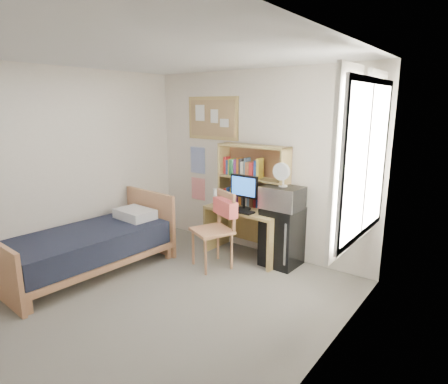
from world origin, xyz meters
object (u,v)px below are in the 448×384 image
Objects in this scene: speaker_right at (262,206)px; desk_fan at (283,176)px; microwave at (283,197)px; speaker_left at (227,200)px; bulletin_board at (213,118)px; bed at (88,252)px; monitor at (244,193)px; desk at (246,232)px; desk_chair at (212,230)px; mini_fridge at (282,236)px.

desk_fan is at bearing 21.55° from speaker_right.
speaker_left is at bearing -173.54° from microwave.
bulletin_board reaches higher than bed.
speaker_left is at bearing -173.54° from desk_fan.
bulletin_board is 1.29m from speaker_left.
bed is 4.26× the size of monitor.
speaker_left is at bearing -168.69° from desk.
desk_chair is 2.04× the size of microwave.
speaker_left is 0.93× the size of speaker_right.
monitor is at bearing -167.98° from mini_fridge.
speaker_right reaches higher than mini_fridge.
microwave is (0.25, 0.09, 0.14)m from speaker_right.
monitor is 0.33m from speaker_right.
bed is at bearing -126.60° from desk.
desk_fan reaches higher than speaker_left.
speaker_right is (0.45, 0.51, 0.28)m from desk_chair.
monitor is (-0.00, -0.06, 0.59)m from desk.
bulletin_board is at bearing 170.71° from microwave.
microwave is (0.85, 0.07, 0.15)m from speaker_left.
speaker_left is (1.02, 1.62, 0.51)m from bed.
speaker_left is 0.60m from speaker_right.
microwave is at bearing 0.00° from desk_fan.
speaker_right is at bearing 0.00° from monitor.
speaker_right is at bearing -158.61° from desk_fan.
desk_fan is (1.87, 1.69, 0.95)m from bed.
bulletin_board reaches higher than mini_fridge.
bed is at bearing -127.59° from monitor.
desk_chair is at bearing -103.91° from monitor.
desk is at bearing 168.69° from speaker_right.
mini_fridge is at bearing 7.95° from speaker_left.
desk_fan reaches higher than microwave.
desk_chair is at bearing -137.51° from desk_fan.
desk_chair is (-0.15, -0.58, 0.16)m from desk.
bulletin_board is 1.63m from speaker_right.
desk_chair is 5.61× the size of speaker_right.
desk is at bearing 99.52° from desk_chair.
microwave is at bearing 4.02° from desk.
desk_fan is (0.70, 0.61, 0.71)m from desk_chair.
bed is at bearing -120.44° from speaker_left.
desk is at bearing 90.00° from monitor.
bed is at bearing -136.32° from desk_fan.
bed is (-0.50, -1.95, -1.65)m from bulletin_board.
speaker_right is (0.60, -0.02, 0.01)m from speaker_left.
speaker_right is (0.30, -0.01, -0.14)m from monitor.
desk_chair is at bearing -102.54° from desk.
desk_fan is (0.25, 0.09, 0.43)m from speaker_right.
desk_chair is (0.67, -0.87, -1.41)m from bulletin_board.
speaker_left is 0.34× the size of microwave.
bulletin_board reaches higher than desk_fan.
bed is at bearing -136.32° from microwave.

